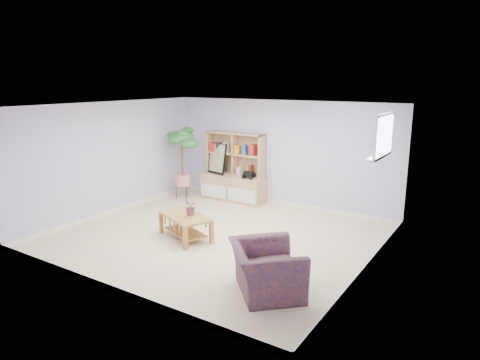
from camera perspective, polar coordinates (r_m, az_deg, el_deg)
The scene contains 14 objects.
floor at distance 7.99m, azimuth -3.05°, elevation -7.57°, with size 5.50×5.00×0.01m, color beige.
ceiling at distance 7.48m, azimuth -3.28°, elevation 9.88°, with size 5.50×5.00×0.01m, color white.
walls at distance 7.65m, azimuth -3.16°, elevation 0.86°, with size 5.51×5.01×2.40m.
baseboard at distance 7.97m, azimuth -3.06°, elevation -7.24°, with size 5.50×5.00×0.10m, color white, non-canonical shape.
window at distance 6.90m, azimuth 18.68°, elevation 5.60°, with size 0.10×0.98×0.68m, color silver, non-canonical shape.
window_sill at distance 6.96m, azimuth 18.01°, elevation 3.04°, with size 0.14×1.00×0.04m, color white.
storage_unit at distance 10.16m, azimuth -0.95°, elevation 1.72°, with size 1.62×0.55×1.62m, color tan, non-canonical shape.
poster at distance 10.35m, azimuth -3.04°, elevation 2.88°, with size 0.54×0.12×0.75m, color yellow, non-canonical shape.
toy_truck at distance 9.87m, azimuth 1.20°, elevation 0.72°, with size 0.34×0.23×0.18m, color black, non-canonical shape.
coffee_table at distance 7.91m, azimuth -7.30°, elevation -6.20°, with size 1.07×0.58×0.44m, color #AD752E, non-canonical shape.
table_plant at distance 7.79m, azimuth -6.58°, elevation -3.65°, with size 0.26×0.23×0.29m, color #215025.
floor_tree at distance 10.38m, azimuth -7.71°, elevation 2.19°, with size 0.64×0.64×1.74m, color #2B7135, non-canonical shape.
armchair at distance 5.90m, azimuth 3.50°, elevation -11.38°, with size 1.03×0.89×0.76m, color #1B1A47.
sill_plant at distance 6.88m, azimuth 17.94°, elevation 4.02°, with size 0.12×0.10×0.22m, color #2B7135.
Camera 1 is at (4.38, -6.05, 2.83)m, focal length 32.00 mm.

